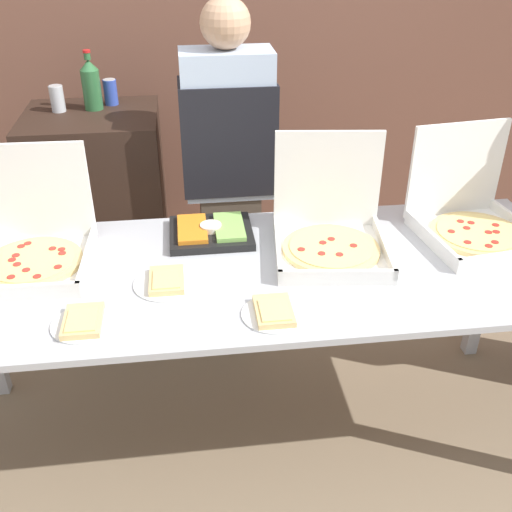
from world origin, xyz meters
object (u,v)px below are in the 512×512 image
Objects in this scene: paper_plate_front_right at (83,322)px; paper_plate_front_center at (274,312)px; soda_bottle at (91,84)px; person_server_vest at (229,165)px; pizza_box_near_left at (330,232)px; paper_plate_front_left at (167,281)px; pizza_box_near_right at (33,245)px; soda_can_silver at (57,99)px; pizza_box_far_right at (472,218)px; veggie_tray at (211,231)px; soda_can_colored at (111,92)px.

paper_plate_front_right and paper_plate_front_center have the same top height.
person_server_vest is at bearing -29.66° from soda_bottle.
paper_plate_front_left is (-0.62, -0.17, -0.06)m from pizza_box_near_left.
pizza_box_near_right is 3.50× the size of soda_can_silver.
paper_plate_front_center is 0.13× the size of person_server_vest.
paper_plate_front_center is at bearing -160.24° from pizza_box_far_right.
paper_plate_front_left is 0.87m from person_server_vest.
soda_bottle is at bearing 115.77° from paper_plate_front_center.
pizza_box_near_right is 0.67m from veggie_tray.
pizza_box_far_right is 1.04m from veggie_tray.
paper_plate_front_center is 0.76× the size of soda_bottle.
pizza_box_near_right is at bearing 117.81° from paper_plate_front_right.
paper_plate_front_center is (-0.28, -0.40, -0.06)m from pizza_box_near_left.
paper_plate_front_center is 0.58m from veggie_tray.
pizza_box_near_right is at bearing 156.31° from paper_plate_front_left.
pizza_box_near_right and soda_can_colored have the same top height.
soda_bottle is (-0.95, 1.00, 0.33)m from pizza_box_near_left.
person_server_vest reaches higher than paper_plate_front_left.
person_server_vest reaches higher than veggie_tray.
soda_bottle is 0.18m from soda_can_silver.
paper_plate_front_center is (0.34, -0.23, 0.00)m from paper_plate_front_left.
soda_can_silver is (-1.11, 0.98, 0.27)m from pizza_box_near_left.
veggie_tray is 1.11m from soda_can_silver.
person_server_vest reaches higher than pizza_box_far_right.
paper_plate_front_left and paper_plate_front_center have the same top height.
pizza_box_near_right is 2.13× the size of paper_plate_front_right.
paper_plate_front_right is at bearing -60.34° from pizza_box_near_right.
paper_plate_front_right is 0.96× the size of paper_plate_front_center.
pizza_box_near_left is 2.04× the size of paper_plate_front_left.
soda_can_silver is 0.26m from soda_can_colored.
paper_plate_front_center is at bearing -67.86° from soda_can_colored.
pizza_box_near_right reaches higher than veggie_tray.
soda_bottle is (-0.33, 1.17, 0.39)m from paper_plate_front_left.
pizza_box_near_right is 1.03m from soda_bottle.
paper_plate_front_left is 0.41m from paper_plate_front_center.
pizza_box_near_left is at bearing -41.38° from soda_can_silver.
paper_plate_front_right is at bearing 61.56° from person_server_vest.
pizza_box_near_left is 1.46× the size of veggie_tray.
paper_plate_front_center is 1.65m from soda_can_silver.
soda_can_colored is (-1.45, 1.02, 0.27)m from pizza_box_far_right.
pizza_box_far_right is 1.80m from soda_can_colored.
pizza_box_near_right is 1.86× the size of paper_plate_front_left.
veggie_tray is (0.44, 0.53, 0.01)m from paper_plate_front_right.
soda_can_colored is (-0.25, 1.24, 0.33)m from paper_plate_front_left.
soda_can_colored reaches higher than paper_plate_front_left.
soda_bottle is at bearing 5.89° from soda_can_silver.
pizza_box_near_right reaches higher than paper_plate_front_right.
soda_can_colored is at bearing 101.50° from paper_plate_front_left.
pizza_box_near_left reaches higher than pizza_box_near_right.
soda_can_silver is (-0.23, 1.36, 0.33)m from paper_plate_front_right.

